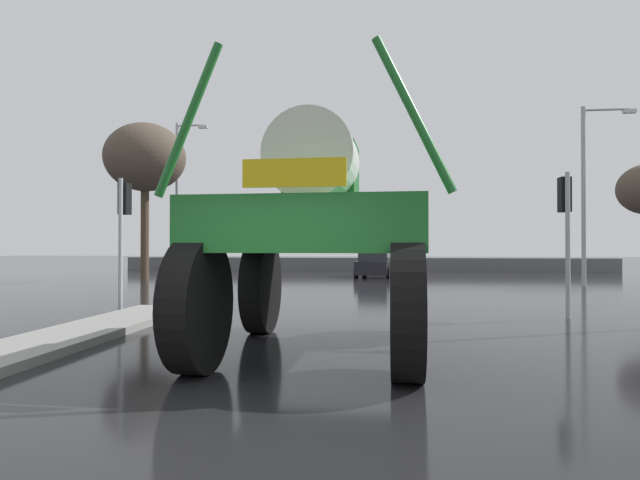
# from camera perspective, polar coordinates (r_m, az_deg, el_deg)

# --- Properties ---
(ground_plane) EXTENTS (120.00, 120.00, 0.00)m
(ground_plane) POSITION_cam_1_polar(r_m,az_deg,el_deg) (22.92, 3.22, -4.92)
(ground_plane) COLOR black
(median_island) EXTENTS (1.52, 8.39, 0.15)m
(median_island) POSITION_cam_1_polar(r_m,az_deg,el_deg) (10.99, -24.86, -9.23)
(median_island) COLOR gray
(median_island) RESTS_ON ground
(oversize_sprayer) EXTENTS (3.99, 5.31, 4.45)m
(oversize_sprayer) POSITION_cam_1_polar(r_m,az_deg,el_deg) (8.62, -0.20, 0.43)
(oversize_sprayer) COLOR black
(oversize_sprayer) RESTS_ON ground
(sedan_ahead) EXTENTS (2.28, 4.28, 1.52)m
(sedan_ahead) POSITION_cam_1_polar(r_m,az_deg,el_deg) (29.41, 6.00, -2.57)
(sedan_ahead) COLOR black
(sedan_ahead) RESTS_ON ground
(traffic_signal_near_left) EXTENTS (0.24, 0.54, 3.50)m
(traffic_signal_near_left) POSITION_cam_1_polar(r_m,az_deg,el_deg) (14.93, -20.40, 2.58)
(traffic_signal_near_left) COLOR #A8AAAF
(traffic_signal_near_left) RESTS_ON ground
(traffic_signal_near_right) EXTENTS (0.24, 0.54, 3.48)m
(traffic_signal_near_right) POSITION_cam_1_polar(r_m,az_deg,el_deg) (13.97, 24.93, 2.75)
(traffic_signal_near_right) COLOR #A8AAAF
(traffic_signal_near_right) RESTS_ON ground
(streetlight_far_left) EXTENTS (1.81, 0.24, 8.47)m
(streetlight_far_left) POSITION_cam_1_polar(r_m,az_deg,el_deg) (30.12, -14.93, 5.05)
(streetlight_far_left) COLOR #A8AAAF
(streetlight_far_left) RESTS_ON ground
(streetlight_far_right) EXTENTS (2.20, 0.24, 7.65)m
(streetlight_far_right) POSITION_cam_1_polar(r_m,az_deg,el_deg) (25.28, 26.93, 5.31)
(streetlight_far_right) COLOR #A8AAAF
(streetlight_far_right) RESTS_ON ground
(bare_tree_left) EXTENTS (3.91, 3.91, 7.71)m
(bare_tree_left) POSITION_cam_1_polar(r_m,az_deg,el_deg) (27.54, -18.34, 8.36)
(bare_tree_left) COLOR #473828
(bare_tree_left) RESTS_ON ground
(roadside_barrier) EXTENTS (32.75, 0.24, 0.90)m
(roadside_barrier) POSITION_cam_1_polar(r_m,az_deg,el_deg) (35.38, 4.49, -2.66)
(roadside_barrier) COLOR #59595B
(roadside_barrier) RESTS_ON ground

